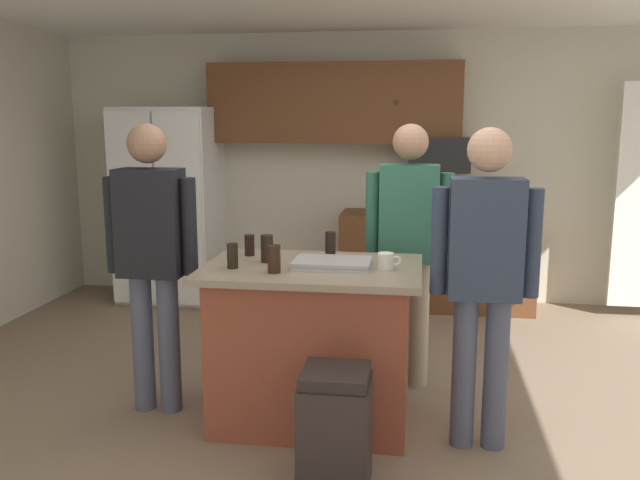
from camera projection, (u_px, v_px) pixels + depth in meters
name	position (u px, v px, depth m)	size (l,w,h in m)	color
floor	(343.00, 412.00, 4.17)	(7.04, 7.04, 0.00)	#7F6B56
back_wall	(376.00, 168.00, 6.66)	(6.40, 0.10, 2.60)	beige
cabinet_run_upper	(334.00, 103.00, 6.41)	(2.40, 0.38, 0.75)	brown
cabinet_run_lower	(436.00, 260.00, 6.41)	(1.80, 0.63, 0.90)	brown
refrigerator	(169.00, 205.00, 6.61)	(0.93, 0.76, 1.89)	white
microwave_over_range	(439.00, 155.00, 6.25)	(0.56, 0.40, 0.32)	black
kitchen_island	(312.00, 343.00, 3.97)	(1.25, 0.87, 0.95)	brown
person_elder_center	(152.00, 248.00, 4.03)	(0.57, 0.23, 1.76)	#4C5166
person_guest_right	(484.00, 267.00, 3.57)	(0.57, 0.23, 1.75)	#4C5166
person_guest_by_door	(408.00, 237.00, 4.43)	(0.57, 0.23, 1.76)	tan
glass_short_whisky	(274.00, 259.00, 3.70)	(0.07, 0.07, 0.15)	black
glass_pilsner	(250.00, 245.00, 4.16)	(0.06, 0.06, 0.13)	black
glass_stout_tall	(233.00, 256.00, 3.81)	(0.06, 0.06, 0.14)	black
mug_ceramic_white	(386.00, 261.00, 3.79)	(0.13, 0.09, 0.09)	white
glass_dark_ale	(330.00, 246.00, 4.05)	(0.06, 0.06, 0.17)	black
tumbler_amber	(267.00, 249.00, 3.97)	(0.07, 0.07, 0.16)	black
serving_tray	(332.00, 263.00, 3.86)	(0.44, 0.30, 0.04)	#B7B7BC
trash_bin	(335.00, 430.00, 3.28)	(0.34, 0.34, 0.61)	black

